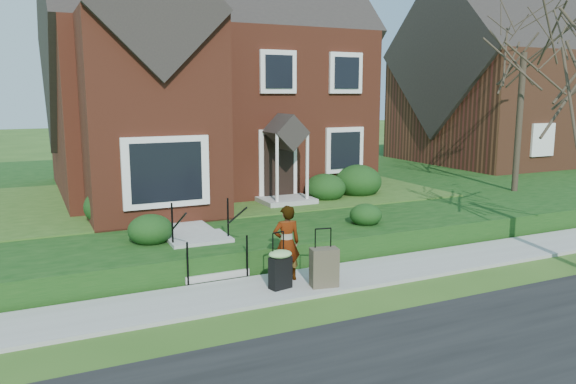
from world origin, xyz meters
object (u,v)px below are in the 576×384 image
woman (287,243)px  front_steps (204,250)px  suitcase_black (280,267)px  suitcase_olive (324,267)px

woman → front_steps: bearing=-44.0°
woman → suitcase_black: bearing=57.9°
front_steps → suitcase_black: front_steps is taller
front_steps → woman: (1.31, -1.59, 0.41)m
front_steps → suitcase_black: 2.23m
front_steps → woman: 2.09m
woman → suitcase_black: size_ratio=1.38×
woman → suitcase_olive: woman is taller
suitcase_black → suitcase_olive: size_ratio=0.97×
suitcase_black → suitcase_olive: (0.86, -0.27, -0.05)m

